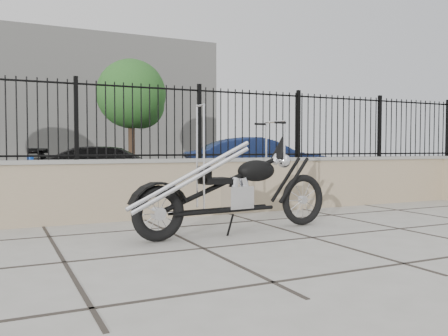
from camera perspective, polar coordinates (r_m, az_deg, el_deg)
ground_plane at (r=5.43m, az=-2.52°, el=-9.66°), size 90.00×90.00×0.00m
parking_lot at (r=17.55m, az=-18.78°, el=-1.41°), size 30.00×30.00×0.00m
retaining_wall at (r=7.70m, az=-9.86°, el=-2.50°), size 14.00×0.36×0.96m
iron_fence at (r=7.68m, az=-9.92°, el=5.55°), size 14.00×0.08×1.20m
background_building at (r=31.58m, az=-21.96°, el=7.47°), size 22.00×6.00×8.00m
chopper_motorcycle at (r=6.28m, az=1.19°, el=-0.11°), size 2.90×0.80×1.72m
car_black at (r=12.85m, az=-13.13°, el=-0.07°), size 4.35×2.65×1.18m
car_blue at (r=13.89m, az=4.23°, el=0.69°), size 4.58×2.52×1.43m
bollard_a at (r=9.37m, az=-22.23°, el=-1.70°), size 0.15×0.15×0.98m
bollard_b at (r=10.49m, az=2.14°, el=-1.33°), size 0.14×0.14×0.90m
bollard_c at (r=13.18m, az=16.10°, el=-0.69°), size 0.11×0.11×0.88m
tree_right at (r=22.64m, az=-11.11°, el=9.11°), size 3.20×3.20×5.40m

